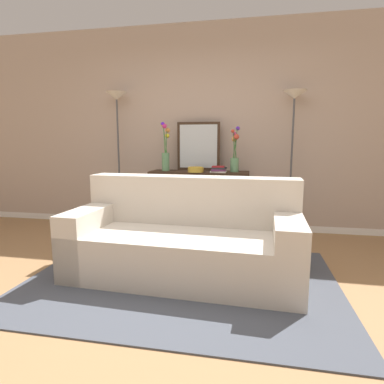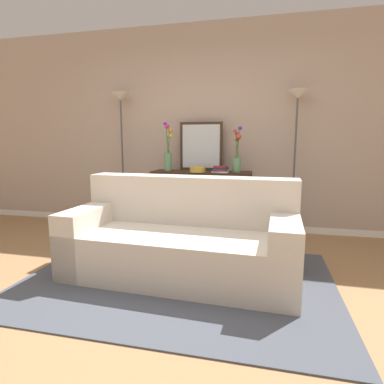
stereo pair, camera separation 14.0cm
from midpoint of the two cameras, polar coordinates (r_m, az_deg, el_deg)
name	(u,v)px [view 1 (the left image)]	position (r m, az deg, el deg)	size (l,w,h in m)	color
ground_plane	(147,308)	(2.51, -9.87, -20.04)	(16.00, 16.00, 0.02)	#9E754C
back_wall	(200,129)	(4.48, 0.55, 11.26)	(12.00, 0.15, 2.77)	white
area_rug	(181,280)	(2.87, -3.41, -15.65)	(2.66, 1.88, 0.01)	#474C56
couch	(185,241)	(2.91, -2.63, -8.85)	(2.06, 0.97, 0.88)	beige
console_table	(199,191)	(4.15, 0.34, 0.24)	(1.29, 0.39, 0.83)	#382619
floor_lamp_left	(117,122)	(4.56, -14.20, 12.10)	(0.28, 0.28, 1.88)	#4C4C51
floor_lamp_right	(293,123)	(4.16, 16.89, 11.83)	(0.28, 0.28, 1.83)	#4C4C51
wall_mirror	(198,146)	(4.27, 0.22, 8.26)	(0.58, 0.02, 0.64)	#382619
vase_tall_flowers	(166,152)	(4.22, -5.76, 7.17)	(0.11, 0.12, 0.63)	#669E6B
vase_short_flowers	(235,154)	(4.07, 6.75, 6.75)	(0.11, 0.14, 0.57)	#669E6B
fruit_bowl	(196,169)	(4.00, -0.32, 4.09)	(0.20, 0.20, 0.07)	gold
book_stack	(219,169)	(3.96, 3.82, 4.08)	(0.20, 0.16, 0.08)	silver
book_row_under_console	(178,227)	(4.32, -3.55, -6.40)	(0.46, 0.18, 0.13)	maroon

